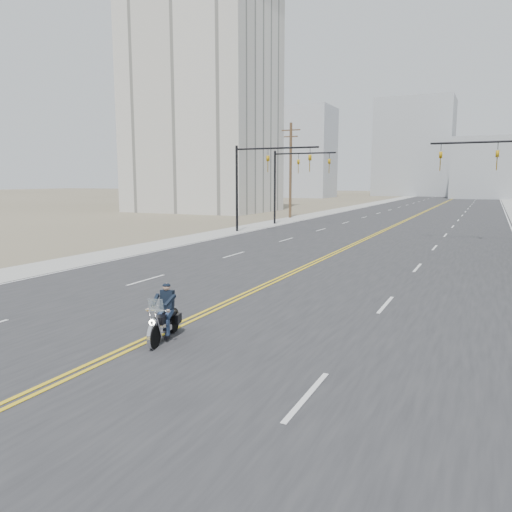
{
  "coord_description": "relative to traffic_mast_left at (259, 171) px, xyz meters",
  "views": [
    {
      "loc": [
        8.01,
        -4.77,
        4.2
      ],
      "look_at": [
        0.74,
        10.72,
        1.6
      ],
      "focal_mm": 35.0,
      "sensor_mm": 36.0,
      "label": 1
    }
  ],
  "objects": [
    {
      "name": "haze_bldg_b",
      "position": [
        16.98,
        93.0,
        2.06
      ],
      "size": [
        18.0,
        14.0,
        14.0
      ],
      "primitive_type": "cube",
      "color": "#ADB2B7",
      "rests_on": "ground"
    },
    {
      "name": "utility_pole_left",
      "position": [
        -3.52,
        16.0,
        0.54
      ],
      "size": [
        2.2,
        0.3,
        10.5
      ],
      "color": "brown",
      "rests_on": "ground"
    },
    {
      "name": "traffic_mast_left",
      "position": [
        0.0,
        0.0,
        0.0
      ],
      "size": [
        7.1,
        0.26,
        7.0
      ],
      "color": "black",
      "rests_on": "ground"
    },
    {
      "name": "haze_bldg_f",
      "position": [
        -41.02,
        98.0,
        3.06
      ],
      "size": [
        12.0,
        12.0,
        16.0
      ],
      "primitive_type": "cube",
      "color": "#ADB2B7",
      "rests_on": "ground"
    },
    {
      "name": "sidewalk_left",
      "position": [
        -2.52,
        38.0,
        -4.93
      ],
      "size": [
        3.0,
        200.0,
        0.01
      ],
      "primitive_type": "cube",
      "color": "#A5A5A0",
      "rests_on": "ground"
    },
    {
      "name": "traffic_mast_far",
      "position": [
        -0.33,
        8.0,
        -0.06
      ],
      "size": [
        6.1,
        0.26,
        7.0
      ],
      "color": "black",
      "rests_on": "ground"
    },
    {
      "name": "traffic_mast_right",
      "position": [
        17.95,
        0.0,
        0.0
      ],
      "size": [
        7.1,
        0.26,
        7.0
      ],
      "color": "black",
      "rests_on": "ground"
    },
    {
      "name": "motorcyclist",
      "position": [
        9.38,
        -26.28,
        -4.19
      ],
      "size": [
        1.26,
        2.06,
        1.5
      ],
      "primitive_type": null,
      "rotation": [
        0.0,
        0.0,
        3.39
      ],
      "color": "black",
      "rests_on": "ground"
    },
    {
      "name": "haze_bldg_a",
      "position": [
        -26.02,
        83.0,
        6.06
      ],
      "size": [
        14.0,
        12.0,
        22.0
      ],
      "primitive_type": "cube",
      "color": "#B7BCC6",
      "rests_on": "ground"
    },
    {
      "name": "road",
      "position": [
        8.98,
        38.0,
        -4.93
      ],
      "size": [
        20.0,
        200.0,
        0.01
      ],
      "primitive_type": "cube",
      "color": "#303033",
      "rests_on": "ground"
    },
    {
      "name": "apartment_block",
      "position": [
        -19.02,
        23.0,
        10.06
      ],
      "size": [
        18.0,
        14.0,
        30.0
      ],
      "primitive_type": "cube",
      "color": "silver",
      "rests_on": "ground"
    },
    {
      "name": "haze_bldg_d",
      "position": [
        -3.02,
        108.0,
        8.06
      ],
      "size": [
        20.0,
        15.0,
        26.0
      ],
      "primitive_type": "cube",
      "color": "#ADB2B7",
      "rests_on": "ground"
    }
  ]
}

